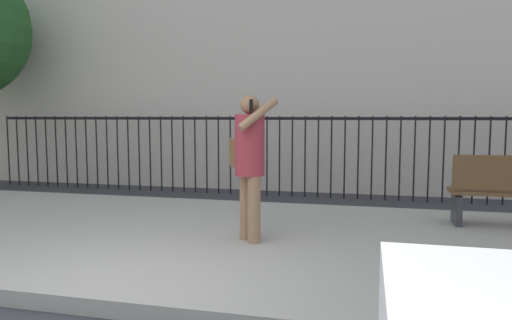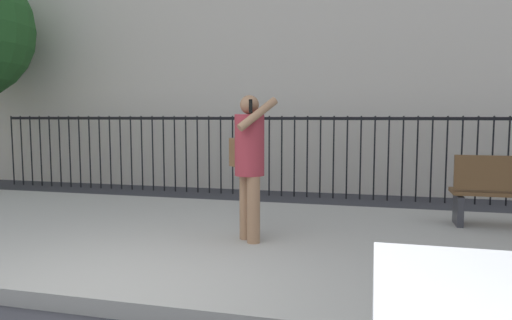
{
  "view_description": "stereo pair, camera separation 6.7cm",
  "coord_description": "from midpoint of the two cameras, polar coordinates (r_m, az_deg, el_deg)",
  "views": [
    {
      "loc": [
        2.1,
        -3.15,
        1.6
      ],
      "look_at": [
        0.78,
        2.28,
        1.07
      ],
      "focal_mm": 32.58,
      "sensor_mm": 36.0,
      "label": 1
    },
    {
      "loc": [
        2.16,
        -3.13,
        1.6
      ],
      "look_at": [
        0.78,
        2.28,
        1.07
      ],
      "focal_mm": 32.58,
      "sensor_mm": 36.0,
      "label": 2
    }
  ],
  "objects": [
    {
      "name": "iron_fence",
      "position": [
        9.31,
        0.38,
        1.87
      ],
      "size": [
        12.03,
        0.04,
        1.6
      ],
      "color": "black",
      "rests_on": "ground"
    },
    {
      "name": "pedestrian_on_phone",
      "position": [
        5.34,
        -1.25,
        0.38
      ],
      "size": [
        0.67,
        0.7,
        1.68
      ],
      "color": "#936B4C",
      "rests_on": "sidewalk"
    },
    {
      "name": "ground_plane",
      "position": [
        4.12,
        -19.82,
        -17.72
      ],
      "size": [
        60.0,
        60.0,
        0.0
      ],
      "primitive_type": "plane",
      "color": "#333338"
    },
    {
      "name": "sidewalk",
      "position": [
        5.95,
        -7.94,
        -9.45
      ],
      "size": [
        28.0,
        4.4,
        0.15
      ],
      "primitive_type": "cube",
      "color": "#9E9B93",
      "rests_on": "ground"
    }
  ]
}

